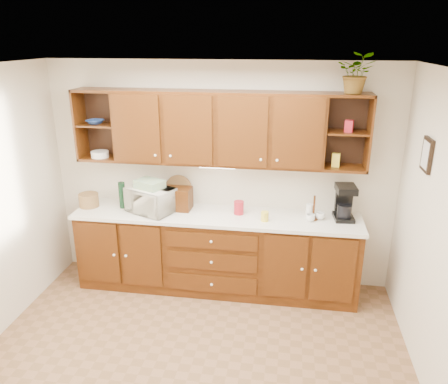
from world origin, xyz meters
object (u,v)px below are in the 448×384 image
(microwave, at_px, (150,200))
(potted_plant, at_px, (357,73))
(coffee_maker, at_px, (345,203))
(bread_box, at_px, (176,198))

(microwave, xyz_separation_m, potted_plant, (2.15, 0.14, 1.41))
(microwave, bearing_deg, coffee_maker, 27.69)
(bread_box, xyz_separation_m, coffee_maker, (1.90, 0.01, 0.06))
(microwave, height_order, bread_box, microwave)
(microwave, relative_size, coffee_maker, 1.33)
(microwave, xyz_separation_m, bread_box, (0.26, 0.13, -0.02))
(microwave, relative_size, potted_plant, 1.28)
(potted_plant, bearing_deg, bread_box, -179.67)
(bread_box, relative_size, potted_plant, 0.90)
(microwave, distance_m, potted_plant, 2.57)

